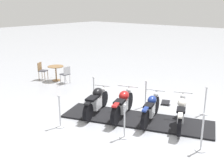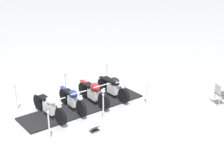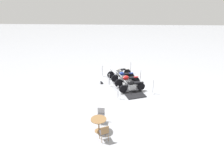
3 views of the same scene
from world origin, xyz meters
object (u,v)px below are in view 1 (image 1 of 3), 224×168
object	(u,v)px
motorcycle_cream	(181,112)
motorcycle_maroon	(123,104)
stanchion_right_front	(205,105)
stanchion_left_mid	(124,126)
cafe_table	(56,70)
stanchion_left_front	(202,138)
stanchion_right_mid	(145,98)
info_placard	(166,104)
cafe_chair_near_table	(66,73)
motorcycle_black	(97,100)
stanchion_left_rear	(60,116)
cafe_chair_across_table	(42,70)
motorcycle_navy	(151,108)
stanchion_right_rear	(94,93)

from	to	relation	value
motorcycle_cream	motorcycle_maroon	bearing A→B (deg)	86.73
stanchion_right_front	stanchion_left_mid	bearing A→B (deg)	70.96
stanchion_left_mid	cafe_table	distance (m)	7.22
stanchion_left_front	motorcycle_cream	bearing A→B (deg)	-43.40
stanchion_left_mid	stanchion_right_mid	bearing A→B (deg)	-70.13
info_placard	cafe_chair_near_table	distance (m)	5.48
motorcycle_cream	motorcycle_maroon	size ratio (longest dim) A/B	1.03
motorcycle_black	stanchion_right_mid	distance (m)	2.03
stanchion_left_rear	cafe_chair_near_table	bearing A→B (deg)	-42.88
cafe_chair_across_table	info_placard	bearing A→B (deg)	-18.72
motorcycle_cream	cafe_chair_across_table	xyz separation A→B (m)	(8.34, -0.57, 0.03)
motorcycle_navy	info_placard	distance (m)	1.88
stanchion_right_mid	cafe_chair_near_table	world-z (taller)	stanchion_right_mid
stanchion_left_front	motorcycle_maroon	bearing A→B (deg)	-7.46
stanchion_left_front	stanchion_right_mid	bearing A→B (deg)	-31.22
stanchion_left_rear	stanchion_right_rear	world-z (taller)	stanchion_left_rear
motorcycle_maroon	cafe_table	size ratio (longest dim) A/B	2.48
stanchion_right_rear	info_placard	bearing A→B (deg)	-151.21
stanchion_left_rear	stanchion_right_front	world-z (taller)	stanchion_left_rear
stanchion_left_mid	info_placard	bearing A→B (deg)	-82.86
cafe_table	cafe_chair_near_table	world-z (taller)	cafe_chair_near_table
motorcycle_maroon	info_placard	size ratio (longest dim) A/B	5.10
motorcycle_black	stanchion_right_front	distance (m)	3.97
stanchion_right_rear	stanchion_right_front	xyz separation A→B (m)	(-4.17, -1.51, 0.06)
cafe_chair_near_table	cafe_chair_across_table	distance (m)	1.59
motorcycle_cream	motorcycle_maroon	distance (m)	2.01
motorcycle_cream	stanchion_left_mid	bearing A→B (deg)	129.71
stanchion_left_mid	info_placard	distance (m)	3.31
motorcycle_maroon	stanchion_left_rear	world-z (taller)	stanchion_left_rear
motorcycle_navy	cafe_table	xyz separation A→B (m)	(6.66, -1.28, 0.08)
cafe_chair_across_table	motorcycle_cream	bearing A→B (deg)	-29.61
stanchion_right_rear	motorcycle_navy	bearing A→B (deg)	173.59
motorcycle_navy	stanchion_left_rear	size ratio (longest dim) A/B	1.80
stanchion_right_front	motorcycle_navy	bearing A→B (deg)	57.99
stanchion_right_mid	cafe_chair_near_table	bearing A→B (deg)	-1.76
stanchion_left_front	cafe_table	bearing A→B (deg)	-12.96
stanchion_left_rear	stanchion_right_front	size ratio (longest dim) A/B	1.04
motorcycle_navy	motorcycle_black	size ratio (longest dim) A/B	1.00
motorcycle_navy	motorcycle_black	bearing A→B (deg)	92.74
motorcycle_black	motorcycle_maroon	bearing A→B (deg)	-90.17
motorcycle_navy	motorcycle_black	xyz separation A→B (m)	(1.90, 0.69, 0.02)
motorcycle_cream	cafe_chair_near_table	bearing A→B (deg)	59.22
motorcycle_maroon	motorcycle_navy	bearing A→B (deg)	-89.66
stanchion_right_mid	motorcycle_maroon	bearing A→B (deg)	89.32
motorcycle_navy	cafe_table	bearing A→B (deg)	62.00
cafe_table	cafe_chair_across_table	world-z (taller)	cafe_chair_across_table
stanchion_left_front	cafe_chair_near_table	xyz separation A→B (m)	(7.93, -1.98, 0.13)
motorcycle_maroon	stanchion_left_mid	xyz separation A→B (m)	(-0.95, 1.15, -0.15)
motorcycle_navy	motorcycle_maroon	size ratio (longest dim) A/B	0.97
motorcycle_cream	stanchion_left_rear	xyz separation A→B (m)	(3.03, 2.59, -0.13)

